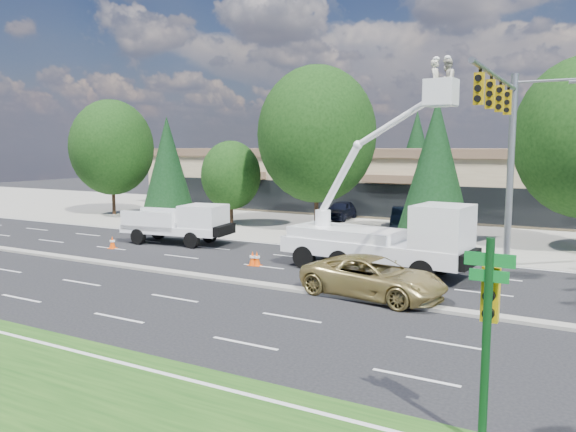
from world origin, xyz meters
The scene contains 23 objects.
ground centered at (0.00, 0.00, 0.00)m, with size 140.00×140.00×0.00m, color black.
concrete_apron centered at (0.00, 20.00, 0.01)m, with size 140.00×22.00×0.01m, color gray.
road_median centered at (0.00, 0.00, 0.06)m, with size 120.00×0.55×0.12m, color gray.
strip_mall centered at (0.00, 29.97, 2.83)m, with size 50.40×15.40×5.50m.
tree_front_a centered at (-22.00, 15.00, 5.59)m, with size 6.88×6.88×9.55m.
tree_front_b centered at (-16.00, 15.00, 4.30)m, with size 4.07×4.07×8.02m.
tree_front_c centered at (-10.00, 15.00, 3.57)m, with size 4.40×4.40×6.11m.
tree_front_d centered at (-3.00, 15.00, 6.46)m, with size 7.96×7.96×11.04m.
tree_front_e centered at (5.00, 15.00, 4.61)m, with size 4.36×4.36×8.59m.
tree_back_a centered at (-18.00, 42.00, 5.36)m, with size 5.07×5.07×9.99m.
tree_back_b centered at (-4.00, 42.00, 5.13)m, with size 4.85×4.85×9.56m.
tree_back_c centered at (10.00, 42.00, 3.99)m, with size 3.78×3.78×7.45m.
signal_mast centered at (10.03, 7.04, 6.06)m, with size 2.76×10.16×9.00m.
street_sign_pole centered at (12.00, -8.40, 2.44)m, with size 0.90×0.44×4.00m.
utility_pickup centered at (-7.47, 6.26, 0.97)m, with size 6.37×3.08×2.34m.
bucket_truck centered at (5.76, 4.64, 2.02)m, with size 9.02×3.39×9.31m.
traffic_cone_a centered at (-9.90, 3.23, 0.34)m, with size 0.40×0.40×0.70m.
traffic_cone_b centered at (-0.62, 3.21, 0.34)m, with size 0.40×0.40×0.70m.
traffic_cone_c centered at (-0.40, 3.25, 0.34)m, with size 0.40×0.40×0.70m.
traffic_cone_d centered at (6.53, 3.94, 0.34)m, with size 0.40×0.40×0.70m.
minivan centered at (6.45, 0.60, 0.77)m, with size 2.54×5.51×1.53m, color tan.
parked_car_west centered at (-3.82, 21.00, 0.73)m, with size 1.72×4.28×1.46m, color black.
parked_car_east centered at (2.07, 18.39, 0.76)m, with size 1.62×4.64×1.53m, color black.
Camera 1 is at (13.63, -19.04, 5.63)m, focal length 35.00 mm.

